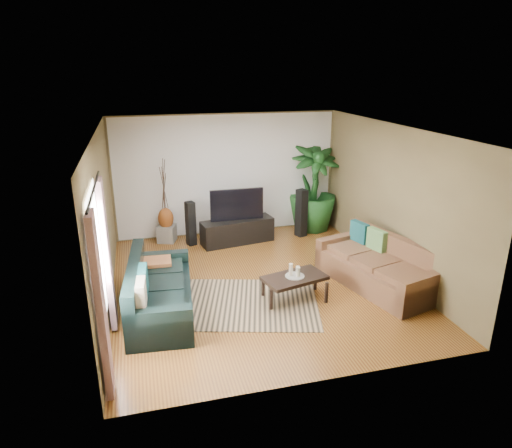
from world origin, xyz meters
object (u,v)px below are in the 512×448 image
object	(u,v)px
speaker_right	(301,213)
tv_stand	(237,231)
sofa_left	(160,287)
vase	(166,218)
potted_plant	(313,188)
pedestal	(167,233)
television	(237,204)
sofa_right	(377,263)
coffee_table	(294,288)
speaker_left	(191,224)
side_table	(155,274)

from	to	relation	value
speaker_right	tv_stand	bearing A→B (deg)	162.09
sofa_left	speaker_right	bearing A→B (deg)	-46.12
sofa_left	vase	bearing A→B (deg)	-0.87
potted_plant	pedestal	world-z (taller)	potted_plant
television	potted_plant	bearing A→B (deg)	12.48
television	vase	world-z (taller)	television
sofa_right	potted_plant	xyz separation A→B (m)	(-0.00, 3.05, 0.57)
coffee_table	speaker_right	distance (m)	3.03
television	potted_plant	distance (m)	1.95
sofa_left	speaker_left	distance (m)	2.85
pedestal	coffee_table	bearing A→B (deg)	-60.26
sofa_left	tv_stand	world-z (taller)	sofa_left
tv_stand	vase	bearing A→B (deg)	152.84
sofa_right	television	bearing A→B (deg)	-159.41
sofa_left	sofa_right	size ratio (longest dim) A/B	0.98
speaker_right	pedestal	world-z (taller)	speaker_right
tv_stand	pedestal	distance (m)	1.55
sofa_left	coffee_table	distance (m)	2.16
speaker_right	pedestal	xyz separation A→B (m)	(-2.96, 0.42, -0.36)
potted_plant	vase	xyz separation A→B (m)	(-3.38, 0.03, -0.46)
tv_stand	side_table	distance (m)	2.59
coffee_table	vase	bearing A→B (deg)	105.60
potted_plant	side_table	size ratio (longest dim) A/B	3.35
coffee_table	side_table	xyz separation A→B (m)	(-2.19, 0.92, 0.09)
coffee_table	television	size ratio (longest dim) A/B	0.88
pedestal	tv_stand	bearing A→B (deg)	-17.55
pedestal	side_table	xyz separation A→B (m)	(-0.36, -2.29, 0.11)
television	speaker_left	distance (m)	1.06
sofa_right	speaker_left	bearing A→B (deg)	-148.83
tv_stand	television	xyz separation A→B (m)	(0.00, 0.02, 0.60)
tv_stand	speaker_left	world-z (taller)	speaker_left
vase	potted_plant	bearing A→B (deg)	-0.48
coffee_table	speaker_left	size ratio (longest dim) A/B	1.06
sofa_left	sofa_right	bearing A→B (deg)	-85.32
pedestal	speaker_left	bearing A→B (deg)	-33.96
coffee_table	speaker_right	size ratio (longest dim) A/B	0.94
sofa_left	potted_plant	world-z (taller)	potted_plant
tv_stand	side_table	world-z (taller)	side_table
speaker_left	potted_plant	distance (m)	2.94
tv_stand	speaker_right	distance (m)	1.51
sofa_right	speaker_left	world-z (taller)	speaker_left
potted_plant	pedestal	bearing A→B (deg)	179.52
coffee_table	potted_plant	size ratio (longest dim) A/B	0.51
tv_stand	pedestal	bearing A→B (deg)	152.84
speaker_left	speaker_right	bearing A→B (deg)	-20.36
sofa_right	tv_stand	xyz separation A→B (m)	(-1.90, 2.61, -0.16)
sofa_right	tv_stand	size ratio (longest dim) A/B	1.40
sofa_right	vase	distance (m)	4.57
side_table	tv_stand	bearing A→B (deg)	44.74
side_table	sofa_left	bearing A→B (deg)	-86.40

